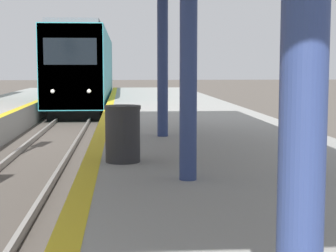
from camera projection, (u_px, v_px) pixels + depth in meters
name	position (u px, v px, depth m)	size (l,w,h in m)	color
train	(86.00, 69.00, 33.55)	(2.77, 20.46, 4.50)	black
trash_bin	(123.00, 134.00, 9.08)	(0.59, 0.59, 0.92)	#262628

